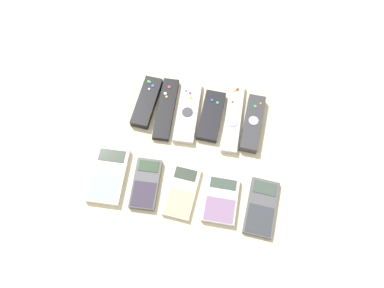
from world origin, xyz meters
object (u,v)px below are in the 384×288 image
(calculator_3, at_px, (221,200))
(remote_3, at_px, (211,116))
(calculator_4, at_px, (261,207))
(remote_5, at_px, (253,123))
(remote_1, at_px, (166,109))
(remote_4, at_px, (233,117))
(remote_0, at_px, (147,102))
(calculator_0, at_px, (108,175))
(remote_2, at_px, (188,112))
(calculator_1, at_px, (146,184))
(calculator_2, at_px, (181,192))

(calculator_3, bearing_deg, remote_3, 104.55)
(calculator_4, bearing_deg, remote_5, 105.43)
(remote_1, height_order, calculator_4, remote_1)
(remote_3, height_order, calculator_4, remote_3)
(remote_4, height_order, calculator_4, remote_4)
(remote_1, xyz_separation_m, remote_5, (0.25, 0.00, 0.00))
(remote_0, height_order, remote_4, remote_0)
(calculator_4, bearing_deg, remote_3, 128.66)
(remote_4, relative_size, calculator_0, 1.36)
(remote_5, bearing_deg, remote_1, -178.64)
(remote_2, distance_m, remote_4, 0.13)
(remote_4, relative_size, calculator_4, 1.44)
(remote_4, height_order, calculator_1, remote_4)
(remote_1, bearing_deg, calculator_4, -40.43)
(remote_4, xyz_separation_m, calculator_2, (-0.10, -0.24, -0.00))
(remote_4, relative_size, calculator_3, 1.74)
(remote_3, bearing_deg, calculator_4, -52.94)
(remote_3, distance_m, remote_5, 0.12)
(remote_2, distance_m, remote_3, 0.07)
(remote_5, distance_m, calculator_0, 0.42)
(remote_3, relative_size, calculator_3, 1.24)
(remote_3, bearing_deg, remote_0, 178.64)
(calculator_0, xyz_separation_m, calculator_3, (0.31, -0.01, -0.00))
(remote_2, relative_size, calculator_3, 1.57)
(remote_2, relative_size, remote_5, 1.14)
(remote_0, height_order, remote_5, remote_5)
(calculator_0, bearing_deg, remote_4, 34.66)
(remote_1, distance_m, remote_5, 0.25)
(remote_5, height_order, calculator_4, remote_5)
(calculator_0, bearing_deg, remote_2, 49.96)
(remote_5, relative_size, calculator_3, 1.38)
(calculator_2, bearing_deg, remote_4, 70.68)
(remote_2, height_order, calculator_4, remote_2)
(remote_2, relative_size, calculator_0, 1.23)
(remote_5, bearing_deg, calculator_3, -101.18)
(remote_2, height_order, calculator_1, same)
(remote_3, bearing_deg, calculator_0, -135.48)
(remote_4, height_order, calculator_0, same)
(calculator_0, distance_m, calculator_3, 0.31)
(remote_0, bearing_deg, remote_5, 0.98)
(remote_5, bearing_deg, calculator_2, -122.71)
(calculator_3, distance_m, calculator_4, 0.11)
(remote_3, height_order, calculator_2, remote_3)
(remote_1, bearing_deg, remote_4, -0.16)
(calculator_4, bearing_deg, remote_0, 148.68)
(remote_0, relative_size, remote_5, 0.94)
(remote_1, bearing_deg, remote_5, -2.94)
(calculator_3, bearing_deg, remote_5, 76.33)
(remote_4, xyz_separation_m, remote_5, (0.06, -0.01, 0.00))
(remote_1, bearing_deg, remote_3, -1.97)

